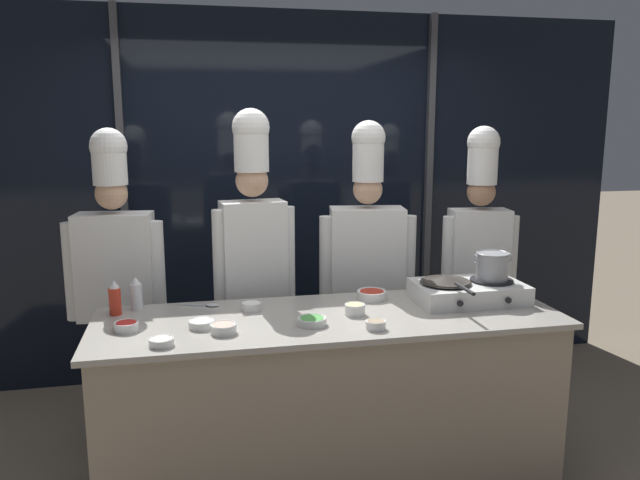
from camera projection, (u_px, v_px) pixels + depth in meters
name	position (u px, v px, depth m)	size (l,w,h in m)	color
ground_plane	(329.00, 478.00, 3.40)	(24.00, 24.00, 0.00)	#7F705B
window_wall_back	(283.00, 198.00, 4.67)	(5.36, 0.09, 2.70)	black
demo_counter	(330.00, 399.00, 3.31)	(2.40, 0.79, 0.93)	gray
portable_stove	(468.00, 291.00, 3.46)	(0.60, 0.39, 0.12)	silver
frying_pan	(446.00, 279.00, 3.42)	(0.28, 0.49, 0.04)	#38332D
stock_pot	(492.00, 265.00, 3.46)	(0.21, 0.18, 0.15)	#93969B
squeeze_bottle_clear	(136.00, 294.00, 3.31)	(0.06, 0.06, 0.18)	white
squeeze_bottle_chili	(115.00, 298.00, 3.22)	(0.06, 0.06, 0.18)	red
prep_bowl_rice	(251.00, 306.00, 3.30)	(0.10, 0.10, 0.04)	white
prep_bowl_onion	(161.00, 341.00, 2.78)	(0.11, 0.11, 0.04)	white
prep_bowl_garlic	(202.00, 323.00, 3.03)	(0.13, 0.13, 0.04)	white
prep_bowl_ginger	(355.00, 309.00, 3.23)	(0.11, 0.11, 0.06)	white
prep_bowl_chili_flakes	(372.00, 294.00, 3.51)	(0.17, 0.17, 0.05)	white
prep_bowl_mushrooms	(376.00, 324.00, 3.00)	(0.10, 0.10, 0.04)	white
prep_bowl_shrimp	(223.00, 328.00, 2.95)	(0.13, 0.13, 0.05)	white
prep_bowl_bell_pepper	(126.00, 326.00, 2.98)	(0.12, 0.12, 0.04)	white
prep_bowl_scallions	(312.00, 321.00, 3.06)	(0.15, 0.15, 0.04)	white
serving_spoon_slotted	(206.00, 305.00, 3.38)	(0.22, 0.09, 0.02)	#B2B5BA
chef_head	(116.00, 266.00, 3.64)	(0.57, 0.27, 1.88)	#4C4C51
chef_sous	(253.00, 245.00, 3.70)	(0.49, 0.24, 1.99)	#2D3856
chef_line	(367.00, 257.00, 3.92)	(0.60, 0.31, 1.92)	#4C4C51
chef_pastry	(479.00, 249.00, 4.02)	(0.49, 0.25, 1.89)	#232326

